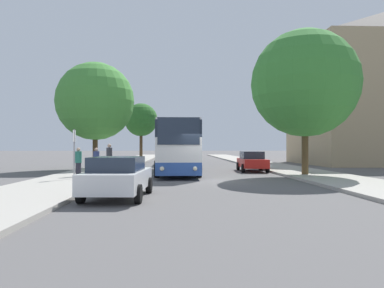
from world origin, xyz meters
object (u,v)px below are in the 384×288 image
Objects in this scene: bus_middle at (179,148)px; pedestrian_walking_back at (96,161)px; bus_front at (178,147)px; parked_car_left_curb at (118,176)px; pedestrian_waiting_far at (78,162)px; tree_right_near at (305,83)px; pedestrian_waiting_near at (109,158)px; tree_left_far at (141,120)px; tree_left_near at (95,101)px; parked_car_right_near at (252,161)px; bus_stop_sign at (74,148)px.

pedestrian_walking_back is at bearing -106.58° from bus_middle.
bus_front is 2.69× the size of parked_car_left_curb.
pedestrian_waiting_far is 14.09m from tree_right_near.
bus_front is 6.45× the size of pedestrian_waiting_near.
pedestrian_waiting_near is at bearing 174.39° from tree_right_near.
pedestrian_waiting_near is 2.63m from pedestrian_waiting_far.
parked_car_left_curb is at bearing 170.23° from pedestrian_walking_back.
pedestrian_waiting_near reaches higher than pedestrian_walking_back.
tree_left_far is 29.71m from tree_right_near.
tree_left_near is at bearing 149.67° from pedestrian_waiting_near.
parked_car_right_near is 2.67× the size of pedestrian_waiting_far.
bus_stop_sign is 0.35× the size of tree_left_far.
pedestrian_walking_back is (0.52, 2.91, -0.79)m from bus_stop_sign.
pedestrian_walking_back is 8.96m from tree_left_near.
pedestrian_walking_back is 0.18× the size of tree_right_near.
bus_stop_sign is at bearing 120.26° from parked_car_left_curb.
bus_middle is 4.52× the size of bus_stop_sign.
tree_left_near is at bearing 150.97° from tree_right_near.
pedestrian_waiting_far is (-5.71, -19.29, -0.76)m from bus_middle.
tree_left_far reaches higher than pedestrian_waiting_near.
tree_right_near is (13.24, 1.11, 4.68)m from pedestrian_waiting_far.
tree_right_near is (7.54, -18.18, 3.93)m from bus_middle.
pedestrian_waiting_near is at bearing 23.75° from parked_car_right_near.
bus_middle is 14.18m from parked_car_right_near.
pedestrian_waiting_near is (-4.40, -17.01, -0.63)m from bus_middle.
tree_right_near is at bearing -117.86° from pedestrian_walking_back.
bus_middle is 2.63× the size of parked_car_left_curb.
bus_middle is 18.54m from pedestrian_walking_back.
tree_left_near is at bearing -124.08° from bus_middle.
pedestrian_walking_back is 0.22× the size of tree_left_far.
parked_car_right_near is 10.50m from pedestrian_waiting_near.
bus_front is 5.78m from pedestrian_walking_back.
pedestrian_waiting_near is (-4.25, -2.18, -0.73)m from bus_front.
parked_car_right_near is (7.62, 14.00, -0.00)m from parked_car_left_curb.
pedestrian_walking_back is (-0.62, -0.82, -0.13)m from pedestrian_waiting_near.
pedestrian_waiting_near is at bearing -88.91° from tree_left_far.
bus_front is 24.37m from tree_left_far.
bus_front is 1.41× the size of tree_left_near.
bus_front is 1.61× the size of tree_left_far.
tree_left_far reaches higher than bus_stop_sign.
tree_left_far is (-4.89, 8.80, 3.62)m from bus_middle.
pedestrian_walking_back is at bearing -86.68° from pedestrian_waiting_near.
tree_left_near is at bearing 70.08° from pedestrian_waiting_far.
tree_right_near reaches higher than tree_left_near.
pedestrian_walking_back is (-4.87, -2.99, -0.86)m from bus_front.
bus_front is at bearing 156.47° from tree_right_near.
pedestrian_waiting_far is at bearing -175.22° from tree_right_near.
tree_left_far is at bearing 88.73° from bus_stop_sign.
tree_left_far is (-4.74, 23.64, 3.52)m from bus_front.
bus_front is 4.83m from pedestrian_waiting_near.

